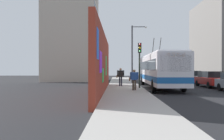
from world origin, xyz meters
name	(u,v)px	position (x,y,z in m)	size (l,w,h in m)	color
ground_plane	(142,89)	(0.00, 0.00, 0.00)	(80.00, 80.00, 0.00)	#232326
sidewalk_slab	(125,88)	(0.00, 1.60, 0.07)	(48.00, 3.20, 0.15)	#ADA8A0
graffiti_wall	(103,64)	(-3.57, 3.35, 2.20)	(14.90, 0.32, 4.41)	maroon
building_far_left	(72,17)	(13.90, 9.20, 9.73)	(8.16, 7.49, 19.46)	#B2A899
city_bus	(160,69)	(1.27, -1.80, 1.78)	(11.75, 2.61, 4.97)	silver
parked_car_red	(211,79)	(2.01, -7.00, 0.83)	(4.48, 1.79, 1.58)	#B21E19
parked_car_white	(190,77)	(8.20, -7.00, 0.84)	(4.44, 1.95, 1.58)	white
parked_car_black	(178,75)	(14.17, -7.00, 0.83)	(4.65, 1.77, 1.58)	black
pedestrian_midblock	(121,75)	(1.60, 1.95, 1.18)	(0.23, 0.77, 1.75)	#1E1E2D
pedestrian_at_curb	(134,78)	(-2.79, 0.96, 1.09)	(0.22, 0.73, 1.62)	#3F3326
traffic_light	(140,58)	(-1.02, 0.35, 2.79)	(0.49, 0.28, 3.91)	#2D382D
street_lamp	(134,50)	(6.92, 0.24, 4.12)	(0.44, 1.89, 6.93)	#4C4C51
curbside_puddle	(155,92)	(-3.01, -0.60, 0.00)	(1.96, 1.96, 0.00)	black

